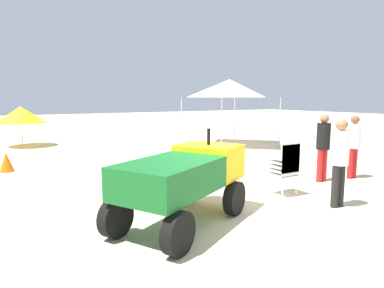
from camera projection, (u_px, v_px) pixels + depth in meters
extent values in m
plane|color=beige|center=(240.00, 209.00, 6.19)|extent=(80.00, 80.00, 0.00)
cube|color=#146023|center=(171.00, 177.00, 5.08)|extent=(2.10, 1.81, 0.50)
cube|color=yellow|center=(208.00, 161.00, 6.09)|extent=(1.22, 1.35, 0.60)
cylinder|color=black|center=(209.00, 137.00, 6.03)|extent=(0.08, 0.08, 0.30)
cylinder|color=black|center=(182.00, 189.00, 6.42)|extent=(0.62, 0.44, 0.60)
cylinder|color=black|center=(234.00, 198.00, 5.85)|extent=(0.62, 0.44, 0.60)
cylinder|color=black|center=(116.00, 218.00, 4.89)|extent=(0.62, 0.44, 0.60)
cylinder|color=black|center=(178.00, 233.00, 4.33)|extent=(0.62, 0.44, 0.60)
cube|color=white|center=(282.00, 174.00, 7.06)|extent=(0.48, 0.48, 0.04)
cube|color=white|center=(291.00, 167.00, 6.84)|extent=(0.48, 0.04, 0.40)
cube|color=white|center=(282.00, 170.00, 7.04)|extent=(0.48, 0.48, 0.04)
cube|color=white|center=(291.00, 163.00, 6.83)|extent=(0.48, 0.04, 0.40)
cube|color=white|center=(283.00, 166.00, 7.03)|extent=(0.48, 0.48, 0.04)
cube|color=white|center=(291.00, 158.00, 6.82)|extent=(0.48, 0.04, 0.40)
cube|color=white|center=(283.00, 162.00, 7.02)|extent=(0.48, 0.48, 0.04)
cube|color=white|center=(291.00, 154.00, 6.80)|extent=(0.48, 0.04, 0.40)
cube|color=white|center=(283.00, 158.00, 7.01)|extent=(0.48, 0.48, 0.04)
cube|color=white|center=(291.00, 150.00, 6.79)|extent=(0.48, 0.04, 0.40)
cylinder|color=white|center=(282.00, 181.00, 7.37)|extent=(0.04, 0.04, 0.42)
cylinder|color=white|center=(268.00, 184.00, 7.16)|extent=(0.04, 0.04, 0.42)
cylinder|color=white|center=(296.00, 186.00, 7.02)|extent=(0.04, 0.04, 0.42)
cylinder|color=white|center=(282.00, 188.00, 6.80)|extent=(0.04, 0.04, 0.42)
ellipsoid|color=orange|center=(206.00, 172.00, 9.05)|extent=(2.45, 0.33, 0.08)
ellipsoid|color=white|center=(205.00, 168.00, 9.21)|extent=(2.31, 0.35, 0.08)
ellipsoid|color=white|center=(204.00, 165.00, 9.22)|extent=(2.10, 0.64, 0.08)
ellipsoid|color=yellow|center=(209.00, 162.00, 9.26)|extent=(2.19, 0.49, 0.08)
cylinder|color=red|center=(320.00, 166.00, 8.13)|extent=(0.14, 0.14, 0.81)
cylinder|color=red|center=(324.00, 165.00, 8.21)|extent=(0.14, 0.14, 0.81)
cylinder|color=black|center=(323.00, 136.00, 8.07)|extent=(0.32, 0.32, 0.64)
sphere|color=#9E6B47|center=(324.00, 119.00, 8.01)|extent=(0.22, 0.22, 0.22)
cylinder|color=red|center=(350.00, 163.00, 8.47)|extent=(0.14, 0.14, 0.78)
cylinder|color=red|center=(354.00, 163.00, 8.56)|extent=(0.14, 0.14, 0.78)
cylinder|color=white|center=(354.00, 136.00, 8.42)|extent=(0.32, 0.32, 0.62)
sphere|color=brown|center=(355.00, 120.00, 8.36)|extent=(0.21, 0.21, 0.21)
cylinder|color=black|center=(335.00, 186.00, 6.22)|extent=(0.14, 0.14, 0.81)
cylinder|color=black|center=(341.00, 185.00, 6.30)|extent=(0.14, 0.14, 0.81)
cylinder|color=white|center=(340.00, 148.00, 6.16)|extent=(0.32, 0.32, 0.64)
sphere|color=#9E6B47|center=(342.00, 125.00, 6.10)|extent=(0.22, 0.22, 0.22)
cylinder|color=#B2B2B7|center=(222.00, 125.00, 12.40)|extent=(0.05, 0.05, 2.08)
cylinder|color=#B2B2B7|center=(280.00, 122.00, 13.97)|extent=(0.05, 0.05, 2.08)
cylinder|color=#B2B2B7|center=(182.00, 121.00, 14.97)|extent=(0.05, 0.05, 2.08)
cylinder|color=#B2B2B7|center=(235.00, 118.00, 16.54)|extent=(0.05, 0.05, 2.08)
pyramid|color=silver|center=(230.00, 88.00, 14.28)|extent=(3.04, 3.04, 0.76)
cylinder|color=beige|center=(22.00, 127.00, 14.10)|extent=(0.04, 0.04, 1.70)
cone|color=yellow|center=(21.00, 115.00, 14.03)|extent=(2.00, 2.00, 0.70)
cone|color=orange|center=(6.00, 162.00, 9.27)|extent=(0.38, 0.38, 0.54)
cube|color=red|center=(125.00, 184.00, 7.31)|extent=(0.50, 0.33, 0.33)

